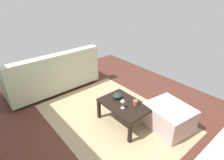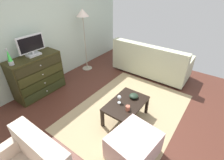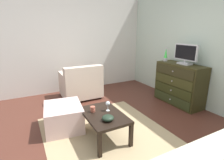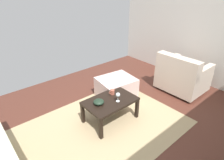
{
  "view_description": "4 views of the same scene",
  "coord_description": "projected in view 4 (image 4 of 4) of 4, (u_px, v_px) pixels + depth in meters",
  "views": [
    {
      "loc": [
        -1.84,
        1.55,
        2.19
      ],
      "look_at": [
        0.12,
        -0.12,
        0.85
      ],
      "focal_mm": 29.74,
      "sensor_mm": 36.0,
      "label": 1
    },
    {
      "loc": [
        -2.04,
        -1.42,
        2.33
      ],
      "look_at": [
        0.01,
        0.06,
        0.75
      ],
      "focal_mm": 26.48,
      "sensor_mm": 36.0,
      "label": 2
    },
    {
      "loc": [
        2.19,
        -1.29,
        1.63
      ],
      "look_at": [
        -0.07,
        -0.1,
        0.9
      ],
      "focal_mm": 28.08,
      "sensor_mm": 36.0,
      "label": 3
    },
    {
      "loc": [
        1.65,
        1.71,
        2.11
      ],
      "look_at": [
        0.02,
        -0.19,
        0.81
      ],
      "focal_mm": 30.3,
      "sensor_mm": 36.0,
      "label": 4
    }
  ],
  "objects": [
    {
      "name": "mug",
      "position": [
        112.0,
        92.0,
        3.23
      ],
      "size": [
        0.11,
        0.08,
        0.08
      ],
      "color": "#AC5844",
      "rests_on": "coffee_table"
    },
    {
      "name": "ground_plane",
      "position": [
        121.0,
        129.0,
        3.09
      ],
      "size": [
        5.62,
        4.71,
        0.05
      ],
      "primitive_type": "cube",
      "color": "#50291F"
    },
    {
      "name": "coffee_table",
      "position": [
        110.0,
        103.0,
        3.11
      ],
      "size": [
        0.84,
        0.55,
        0.4
      ],
      "color": "black",
      "rests_on": "ground_plane"
    },
    {
      "name": "wine_glass",
      "position": [
        118.0,
        95.0,
        3.0
      ],
      "size": [
        0.07,
        0.07,
        0.16
      ],
      "color": "silver",
      "rests_on": "coffee_table"
    },
    {
      "name": "wall_plain_left",
      "position": [
        211.0,
        25.0,
        3.96
      ],
      "size": [
        0.12,
        4.71,
        2.63
      ],
      "primitive_type": "cube",
      "color": "silver",
      "rests_on": "ground_plane"
    },
    {
      "name": "ottoman",
      "position": [
        116.0,
        88.0,
        3.83
      ],
      "size": [
        0.77,
        0.69,
        0.41
      ],
      "primitive_type": "cube",
      "rotation": [
        0.0,
        0.0,
        -0.13
      ],
      "color": "beige",
      "rests_on": "ground_plane"
    },
    {
      "name": "bowl_decorative",
      "position": [
        99.0,
        102.0,
        2.97
      ],
      "size": [
        0.17,
        0.17,
        0.08
      ],
      "primitive_type": "ellipsoid",
      "color": "#1C2C1F",
      "rests_on": "coffee_table"
    },
    {
      "name": "area_rug",
      "position": [
        103.0,
        127.0,
        3.09
      ],
      "size": [
        2.6,
        1.9,
        0.01
      ],
      "primitive_type": "cube",
      "color": "tan",
      "rests_on": "ground_plane"
    },
    {
      "name": "armchair",
      "position": [
        182.0,
        76.0,
        4.0
      ],
      "size": [
        0.8,
        0.9,
        0.84
      ],
      "color": "#332319",
      "rests_on": "ground_plane"
    }
  ]
}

